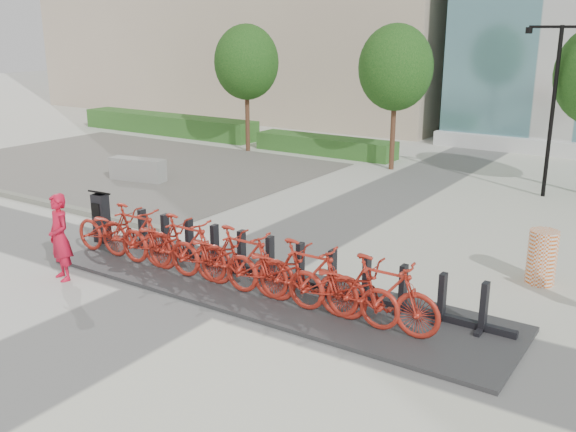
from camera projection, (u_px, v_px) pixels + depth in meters
The scene contains 23 objects.
ground at pixel (205, 283), 12.86m from camera, with size 120.00×120.00×0.00m, color beige.
gravel_patch at pixel (124, 166), 23.77m from camera, with size 14.00×14.00×0.00m, color #504D44.
hedge_a at pixel (168, 124), 30.96m from camera, with size 10.00×1.40×0.90m, color #2B5E27.
hedge_b at pixel (325, 145), 25.96m from camera, with size 6.00×1.20×0.70m, color #2B5E27.
tree_0 at pixel (246, 62), 25.69m from camera, with size 2.60×2.60×5.10m.
tree_1 at pixel (396, 68), 22.23m from camera, with size 2.60×2.60×5.10m.
streetlamp at pixel (555, 92), 18.63m from camera, with size 2.00×0.20×5.00m.
dock_pad at pixel (267, 290), 12.40m from camera, with size 9.60×2.40×0.08m, color #313132.
dock_rail_posts at pixel (283, 261), 12.61m from camera, with size 8.02×0.50×0.85m, color black, non-canonical shape.
bike_0 at pixel (112, 231), 14.02m from camera, with size 0.75×2.16×1.13m, color #A22317.
bike_1 at pixel (135, 234), 13.62m from camera, with size 0.59×2.09×1.26m, color #A22317.
bike_2 at pixel (160, 243), 13.26m from camera, with size 0.75×2.16×1.13m, color #A22317.
bike_3 at pixel (186, 246), 12.86m from camera, with size 0.59×2.09×1.26m, color #A22317.
bike_4 at pixel (213, 256), 12.49m from camera, with size 0.75×2.16×1.13m, color #A22317.
bike_5 at pixel (243, 260), 12.09m from camera, with size 0.59×2.09×1.26m, color #A22317.
bike_6 at pixel (274, 271), 11.72m from camera, with size 0.75×2.16×1.13m, color #A22317.
bike_7 at pixel (307, 276), 11.32m from camera, with size 0.59×2.09×1.26m, color #A22317.
bike_8 at pixel (343, 288), 10.96m from camera, with size 0.75×2.16×1.13m, color #A22317.
bike_9 at pixel (381, 294), 10.56m from camera, with size 0.59×2.09×1.26m, color #A22317.
kiosk at pixel (101, 217), 14.95m from camera, with size 0.42×0.37×1.27m.
worker_red at pixel (60, 237), 12.83m from camera, with size 0.65×0.43×1.79m, color red.
construction_barrel at pixel (542, 257), 12.72m from camera, with size 0.57×0.57×1.10m, color #EA5C09.
jersey_barrier at pixel (138, 170), 21.39m from camera, with size 1.95×0.53×0.75m, color gray.
Camera 1 is at (8.02, -9.03, 4.92)m, focal length 40.00 mm.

